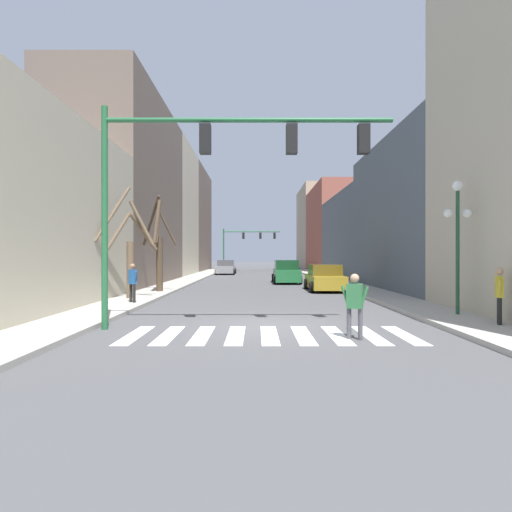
{
  "coord_description": "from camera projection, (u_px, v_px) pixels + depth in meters",
  "views": [
    {
      "loc": [
        -0.36,
        -12.12,
        2.14
      ],
      "look_at": [
        -0.48,
        28.34,
        2.06
      ],
      "focal_mm": 28.0,
      "sensor_mm": 36.0,
      "label": 1
    }
  ],
  "objects": [
    {
      "name": "traffic_signal_far",
      "position": [
        247.0,
        239.0,
        53.6
      ],
      "size": [
        7.7,
        0.28,
        5.71
      ],
      "color": "#236038",
      "rests_on": "ground_plane"
    },
    {
      "name": "crosswalk_stripes",
      "position": [
        271.0,
        335.0,
        10.66
      ],
      "size": [
        7.65,
        2.6,
        0.01
      ],
      "color": "white",
      "rests_on": "ground_plane"
    },
    {
      "name": "street_tree_left_far",
      "position": [
        132.0,
        251.0,
        18.41
      ],
      "size": [
        2.08,
        2.89,
        5.18
      ],
      "color": "brown",
      "rests_on": "sidewalk_left"
    },
    {
      "name": "car_parked_left_mid",
      "position": [
        287.0,
        272.0,
        30.72
      ],
      "size": [
        2.11,
        4.65,
        1.77
      ],
      "rotation": [
        0.0,
        0.0,
        1.57
      ],
      "color": "#236B38",
      "rests_on": "ground_plane"
    },
    {
      "name": "traffic_signal_near",
      "position": [
        214.0,
        162.0,
        11.47
      ],
      "size": [
        8.37,
        0.28,
        6.42
      ],
      "color": "#236038",
      "rests_on": "ground_plane"
    },
    {
      "name": "building_row_left",
      "position": [
        150.0,
        211.0,
        36.14
      ],
      "size": [
        6.0,
        54.27,
        13.48
      ],
      "color": "#BCB299",
      "rests_on": "ground_plane"
    },
    {
      "name": "pedestrian_waiting_at_curb",
      "position": [
        501.0,
        291.0,
        11.46
      ],
      "size": [
        0.41,
        0.66,
        1.63
      ],
      "rotation": [
        0.0,
        0.0,
        4.21
      ],
      "color": "black",
      "rests_on": "sidewalk_right"
    },
    {
      "name": "street_tree_right_near",
      "position": [
        160.0,
        246.0,
        22.06
      ],
      "size": [
        2.23,
        2.55,
        5.34
      ],
      "color": "#473828",
      "rests_on": "sidewalk_left"
    },
    {
      "name": "sidewalk_right",
      "position": [
        468.0,
        323.0,
        12.1
      ],
      "size": [
        2.13,
        90.0,
        0.15
      ],
      "color": "#ADA89E",
      "rests_on": "ground_plane"
    },
    {
      "name": "car_at_intersection",
      "position": [
        326.0,
        278.0,
        23.95
      ],
      "size": [
        2.14,
        4.21,
        1.58
      ],
      "rotation": [
        0.0,
        0.0,
        1.57
      ],
      "color": "#A38423",
      "rests_on": "ground_plane"
    },
    {
      "name": "ground_plane",
      "position": [
        269.0,
        325.0,
        12.12
      ],
      "size": [
        240.0,
        240.0,
        0.0
      ],
      "primitive_type": "plane",
      "color": "#4C4C4F"
    },
    {
      "name": "pedestrian_near_right_corner",
      "position": [
        356.0,
        301.0,
        10.11
      ],
      "size": [
        0.68,
        0.39,
        1.67
      ],
      "rotation": [
        0.0,
        0.0,
        5.83
      ],
      "color": "#4C4C51",
      "rests_on": "ground_plane"
    },
    {
      "name": "sidewalk_left",
      "position": [
        71.0,
        323.0,
        12.14
      ],
      "size": [
        2.13,
        90.0,
        0.15
      ],
      "color": "#ADA89E",
      "rests_on": "ground_plane"
    },
    {
      "name": "street_lamp_right_corner",
      "position": [
        459.0,
        220.0,
        13.4
      ],
      "size": [
        0.95,
        0.36,
        4.51
      ],
      "color": "#1E4C2D",
      "rests_on": "sidewalk_right"
    },
    {
      "name": "building_row_right",
      "position": [
        360.0,
        220.0,
        40.39
      ],
      "size": [
        6.0,
        67.33,
        13.71
      ],
      "color": "#BCB299",
      "rests_on": "ground_plane"
    },
    {
      "name": "car_parked_right_mid",
      "position": [
        227.0,
        268.0,
        45.02
      ],
      "size": [
        2.17,
        4.73,
        1.6
      ],
      "rotation": [
        0.0,
        0.0,
        1.57
      ],
      "color": "gray",
      "rests_on": "ground_plane"
    },
    {
      "name": "pedestrian_on_left_sidewalk",
      "position": [
        134.0,
        279.0,
        16.81
      ],
      "size": [
        0.56,
        0.55,
        1.63
      ],
      "rotation": [
        0.0,
        0.0,
        5.52
      ],
      "color": "black",
      "rests_on": "sidewalk_left"
    }
  ]
}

